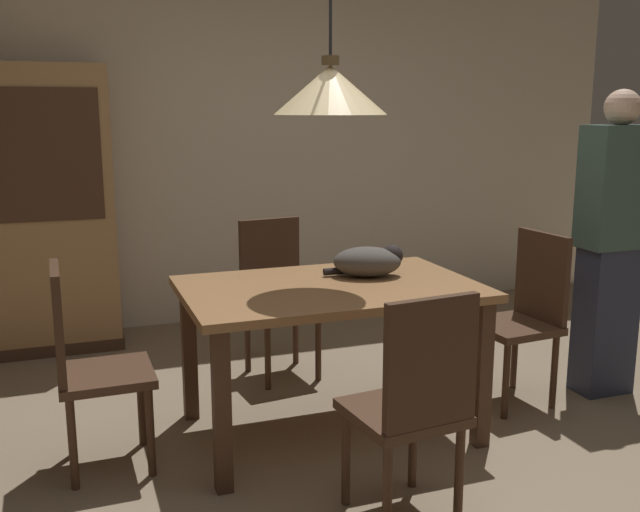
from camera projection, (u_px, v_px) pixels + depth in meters
ground at (377, 475)px, 3.16m from camera, size 10.00×10.00×0.00m
back_wall at (232, 126)px, 5.31m from camera, size 6.40×0.10×2.90m
dining_table at (330, 305)px, 3.47m from camera, size 1.40×0.90×0.75m
chair_far_back at (277, 290)px, 4.30m from camera, size 0.44×0.44×0.93m
chair_right_side at (525, 310)px, 3.88m from camera, size 0.43×0.43×0.93m
chair_left_side at (86, 359)px, 3.12m from camera, size 0.41×0.41×0.93m
chair_near_front at (414, 400)px, 2.69m from camera, size 0.44×0.44×0.93m
cat_sleeping at (369, 261)px, 3.61m from camera, size 0.41×0.32×0.16m
pendant_lamp at (330, 89)px, 3.27m from camera, size 0.52×0.52×1.30m
hutch_bookcase at (25, 217)px, 4.64m from camera, size 1.12×0.45×1.85m
person_standing at (611, 244)px, 3.94m from camera, size 0.36×0.22×1.68m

